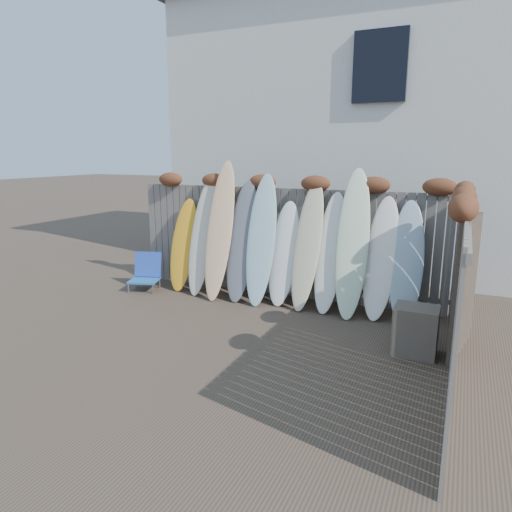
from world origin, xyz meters
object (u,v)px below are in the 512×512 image
at_px(beach_chair, 146,272).
at_px(lattice_panel, 465,286).
at_px(surfboard_0, 183,245).
at_px(wooden_crate, 415,330).

distance_m(beach_chair, lattice_panel, 5.73).
height_order(lattice_panel, surfboard_0, lattice_panel).
height_order(beach_chair, lattice_panel, lattice_panel).
bearing_deg(beach_chair, lattice_panel, -6.25).
relative_size(beach_chair, lattice_panel, 0.39).
bearing_deg(beach_chair, surfboard_0, 26.58).
bearing_deg(wooden_crate, beach_chair, 169.49).
xyz_separation_m(beach_chair, wooden_crate, (5.12, -0.95, -0.00)).
bearing_deg(lattice_panel, beach_chair, -175.30).
xyz_separation_m(beach_chair, lattice_panel, (5.67, -0.62, 0.59)).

